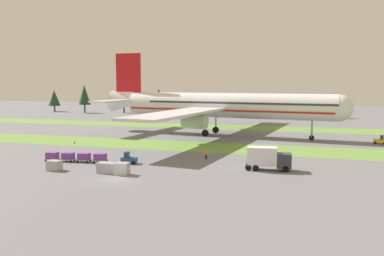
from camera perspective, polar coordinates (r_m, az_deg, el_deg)
ground_plane at (r=58.73m, az=-10.53°, el=-7.01°), size 400.00×400.00×0.00m
grass_strip_near at (r=87.15m, az=-1.24°, el=-2.51°), size 320.00×13.34×0.01m
grass_strip_far at (r=124.25m, az=4.15°, el=0.15°), size 320.00×13.34×0.01m
airliner at (r=104.33m, az=3.77°, el=3.22°), size 64.45×79.47×21.60m
baggage_tug at (r=68.92m, az=-8.88°, el=-4.29°), size 2.74×1.61×1.97m
cargo_dolly_lead at (r=70.61m, az=-12.77°, el=-4.03°), size 2.37×1.76×1.55m
cargo_dolly_second at (r=71.73m, az=-14.92°, el=-3.93°), size 2.37×1.76×1.55m
cargo_dolly_third at (r=72.96m, az=-17.01°, el=-3.82°), size 2.37×1.76×1.55m
cargo_dolly_fourth at (r=74.27m, az=-19.02°, el=-3.71°), size 2.37×1.76×1.55m
catering_truck at (r=64.01m, az=10.61°, el=-4.11°), size 7.14×2.93×3.58m
pushback_tractor at (r=98.86m, az=24.90°, el=-1.57°), size 2.74×1.62×1.97m
ground_crew_marshaller at (r=71.81m, az=2.00°, el=-3.68°), size 0.49×0.36×1.74m
uld_container_0 at (r=66.45m, az=-18.76°, el=-4.99°), size 2.01×1.62×1.55m
uld_container_1 at (r=62.25m, az=-11.48°, el=-5.53°), size 2.06×1.68×1.55m
uld_container_2 at (r=60.92m, az=-9.79°, el=-5.64°), size 2.10×1.72×1.79m
uld_container_3 at (r=62.79m, az=-12.17°, el=-5.44°), size 2.02×1.63×1.56m
taxiway_marker_0 at (r=93.83m, az=-16.18°, el=-1.93°), size 0.44×0.44×0.65m
taxiway_marker_1 at (r=80.56m, az=8.44°, el=-3.12°), size 0.44×0.44×0.55m
taxiway_marker_2 at (r=79.28m, az=11.62°, el=-3.37°), size 0.44×0.44×0.48m
distant_tree_line at (r=164.51m, az=9.16°, el=4.03°), size 184.96×11.36×12.48m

